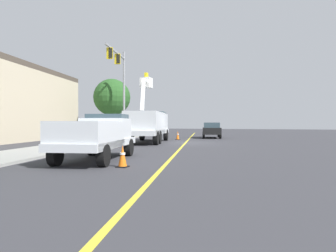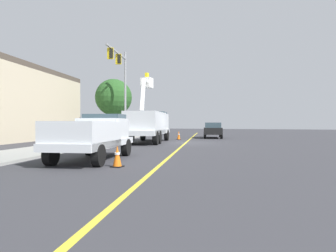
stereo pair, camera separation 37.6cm
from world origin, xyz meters
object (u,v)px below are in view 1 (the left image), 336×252
object	(u,v)px
traffic_cone_leading	(123,156)
traffic_signal_mast	(120,77)
utility_bucket_truck	(148,124)
passing_minivan	(211,129)
service_pickup_truck	(97,135)
traffic_cone_mid_front	(178,135)

from	to	relation	value
traffic_cone_leading	traffic_signal_mast	xyz separation A→B (m)	(16.06, 8.69, 5.74)
utility_bucket_truck	passing_minivan	size ratio (longest dim) A/B	1.68
passing_minivan	traffic_cone_leading	xyz separation A→B (m)	(-22.32, -0.78, -0.57)
service_pickup_truck	traffic_cone_mid_front	size ratio (longest dim) A/B	6.87
traffic_cone_leading	traffic_signal_mast	distance (m)	19.14
traffic_cone_leading	traffic_cone_mid_front	distance (m)	18.31
traffic_signal_mast	traffic_cone_leading	bearing A→B (deg)	-151.58
passing_minivan	service_pickup_truck	bearing A→B (deg)	176.70
service_pickup_truck	passing_minivan	world-z (taller)	service_pickup_truck
passing_minivan	traffic_cone_mid_front	distance (m)	5.05
passing_minivan	traffic_cone_mid_front	xyz separation A→B (m)	(-4.32, 2.56, -0.55)
passing_minivan	traffic_signal_mast	xyz separation A→B (m)	(-6.26, 7.91, 5.17)
utility_bucket_truck	passing_minivan	bearing A→B (deg)	-22.34
utility_bucket_truck	service_pickup_truck	bearing A→B (deg)	-168.07
service_pickup_truck	traffic_signal_mast	distance (m)	16.89
traffic_cone_mid_front	traffic_signal_mast	bearing A→B (deg)	109.94
traffic_cone_mid_front	traffic_signal_mast	distance (m)	8.07
utility_bucket_truck	service_pickup_truck	size ratio (longest dim) A/B	1.44
passing_minivan	traffic_signal_mast	bearing A→B (deg)	128.36
passing_minivan	traffic_cone_leading	bearing A→B (deg)	-177.99
service_pickup_truck	passing_minivan	size ratio (longest dim) A/B	1.16
service_pickup_truck	passing_minivan	distance (m)	20.96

